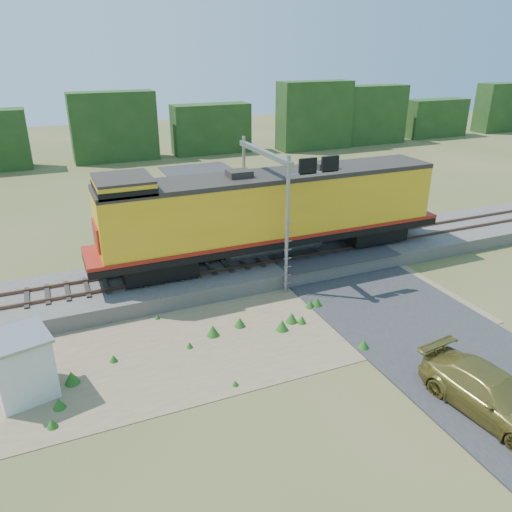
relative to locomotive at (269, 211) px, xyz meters
name	(u,v)px	position (x,y,z in m)	size (l,w,h in m)	color
ground	(254,336)	(-3.46, -6.00, -3.51)	(140.00, 140.00, 0.00)	#475123
ballast	(210,274)	(-3.46, 0.00, -3.11)	(70.00, 5.00, 0.80)	slate
rails	(210,266)	(-3.46, 0.00, -2.63)	(70.00, 1.54, 0.16)	brown
dirt_shoulder	(206,340)	(-5.46, -5.50, -3.49)	(26.00, 8.00, 0.03)	#8C7754
road	(376,298)	(3.54, -5.26, -3.42)	(7.00, 66.00, 0.86)	#38383A
tree_line_north	(114,134)	(-3.46, 32.00, -0.44)	(130.00, 3.00, 6.50)	#1C3914
weed_clumps	(175,352)	(-6.96, -5.90, -3.51)	(15.00, 6.20, 0.56)	#265E1B
locomotive	(269,211)	(0.00, 0.00, 0.00)	(20.00, 3.05, 5.16)	black
shed	(22,366)	(-12.57, -6.41, -2.27)	(2.50, 2.50, 2.45)	silver
signal_gantry	(276,181)	(0.04, -0.67, 1.81)	(2.81, 6.20, 7.08)	gray
car	(492,395)	(2.07, -13.76, -2.75)	(2.13, 5.24, 1.52)	olive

